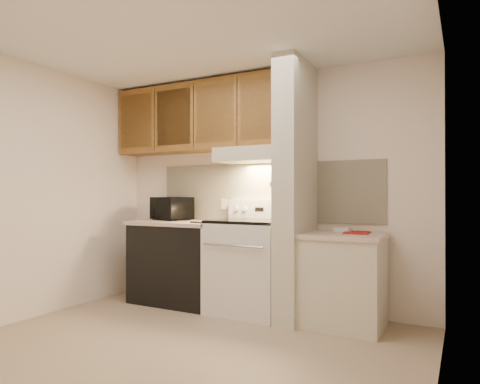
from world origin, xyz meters
The scene contains 50 objects.
floor centered at (0.00, 0.00, 0.00)m, with size 3.60×3.60×0.00m, color tan.
ceiling centered at (0.00, 0.00, 2.50)m, with size 3.60×3.60×0.00m, color white.
wall_back centered at (0.00, 1.50, 1.25)m, with size 3.60×0.02×2.50m, color white.
wall_left centered at (-1.80, 0.00, 1.25)m, with size 0.02×3.00×2.50m, color white.
wall_right centered at (1.80, 0.00, 1.25)m, with size 0.02×3.00×2.50m, color white.
backsplash centered at (0.00, 1.49, 1.24)m, with size 2.60×0.02×0.63m, color #F9EFC6.
range_body centered at (0.00, 1.16, 0.46)m, with size 0.76×0.65×0.92m, color silver.
oven_window centered at (0.00, 0.84, 0.50)m, with size 0.50×0.01×0.30m, color black.
oven_handle centered at (0.00, 0.80, 0.72)m, with size 0.02×0.02×0.65m, color silver.
cooktop centered at (0.00, 1.16, 0.94)m, with size 0.74×0.64×0.03m, color black.
range_backguard centered at (0.00, 1.44, 1.05)m, with size 0.76×0.08×0.20m, color silver.
range_display centered at (0.00, 1.40, 1.05)m, with size 0.10×0.01×0.04m, color black.
range_knob_left_outer centered at (-0.28, 1.40, 1.05)m, with size 0.05×0.05×0.02m, color silver.
range_knob_left_inner centered at (-0.18, 1.40, 1.05)m, with size 0.05×0.05×0.02m, color silver.
range_knob_right_inner centered at (0.18, 1.40, 1.05)m, with size 0.05×0.05×0.02m, color silver.
range_knob_right_outer centered at (0.28, 1.40, 1.05)m, with size 0.05×0.05×0.02m, color silver.
dishwasher_front centered at (-0.88, 1.17, 0.43)m, with size 1.00×0.63×0.87m, color black.
left_countertop centered at (-0.88, 1.17, 0.89)m, with size 1.04×0.67×0.04m, color beige.
spoon_rest centered at (-0.48, 0.97, 0.92)m, with size 0.23×0.07×0.02m, color black.
teal_jar centered at (-0.98, 1.17, 0.96)m, with size 0.10×0.10×0.11m, color #265B55.
outlet centered at (-0.48, 1.48, 1.10)m, with size 0.08×0.01×0.12m, color beige.
microwave centered at (-1.10, 1.31, 1.04)m, with size 0.48×0.33×0.27m, color black.
partition_pillar centered at (0.51, 1.15, 1.25)m, with size 0.22×0.70×2.50m, color beige.
pillar_trim centered at (0.39, 1.15, 1.30)m, with size 0.01×0.70×0.04m, color brown.
knife_strip centered at (0.39, 1.10, 1.32)m, with size 0.02×0.42×0.04m, color black.
knife_blade_a centered at (0.38, 0.94, 1.22)m, with size 0.01×0.04×0.16m, color silver.
knife_handle_a centered at (0.38, 0.93, 1.37)m, with size 0.02×0.02×0.10m, color black.
knife_blade_b centered at (0.38, 1.01, 1.21)m, with size 0.01×0.04×0.18m, color silver.
knife_handle_b centered at (0.38, 1.01, 1.37)m, with size 0.02×0.02×0.10m, color black.
knife_blade_c centered at (0.38, 1.10, 1.20)m, with size 0.01×0.04×0.20m, color silver.
knife_handle_c centered at (0.38, 1.09, 1.37)m, with size 0.02×0.02×0.10m, color black.
knife_blade_d centered at (0.38, 1.17, 1.22)m, with size 0.01×0.04×0.16m, color silver.
knife_handle_d centered at (0.38, 1.18, 1.37)m, with size 0.02×0.02×0.10m, color black.
knife_blade_e centered at (0.38, 1.27, 1.21)m, with size 0.01×0.04×0.18m, color silver.
knife_handle_e centered at (0.38, 1.25, 1.37)m, with size 0.02×0.02×0.10m, color black.
oven_mitt centered at (0.38, 1.32, 1.21)m, with size 0.03×0.10×0.23m, color gray.
right_cab_base centered at (0.97, 1.15, 0.40)m, with size 0.70×0.60×0.81m, color beige.
right_countertop centered at (0.97, 1.15, 0.83)m, with size 0.74×0.64×0.04m, color beige.
red_folder centered at (1.07, 1.25, 0.86)m, with size 0.22×0.30×0.01m, color #A61711.
white_box centered at (0.92, 1.33, 0.87)m, with size 0.15×0.10×0.04m, color white.
range_hood centered at (0.00, 1.28, 1.62)m, with size 0.78×0.44×0.15m, color beige.
hood_lip centered at (0.00, 1.07, 1.58)m, with size 0.78×0.04×0.06m, color beige.
upper_cabinets centered at (-0.69, 1.32, 2.08)m, with size 2.18×0.33×0.77m, color brown.
cab_door_a centered at (-1.51, 1.17, 2.08)m, with size 0.46×0.01×0.63m, color brown.
cab_gap_a centered at (-1.23, 1.16, 2.08)m, with size 0.01×0.01×0.73m, color black.
cab_door_b centered at (-0.96, 1.17, 2.08)m, with size 0.46×0.01×0.63m, color brown.
cab_gap_b centered at (-0.69, 1.16, 2.08)m, with size 0.01×0.01×0.73m, color black.
cab_door_c centered at (-0.42, 1.17, 2.08)m, with size 0.46×0.01×0.63m, color brown.
cab_gap_c centered at (-0.14, 1.16, 2.08)m, with size 0.01×0.01×0.73m, color black.
cab_door_d centered at (0.13, 1.17, 2.08)m, with size 0.46×0.01×0.63m, color brown.
Camera 1 is at (1.95, -2.76, 1.21)m, focal length 32.00 mm.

